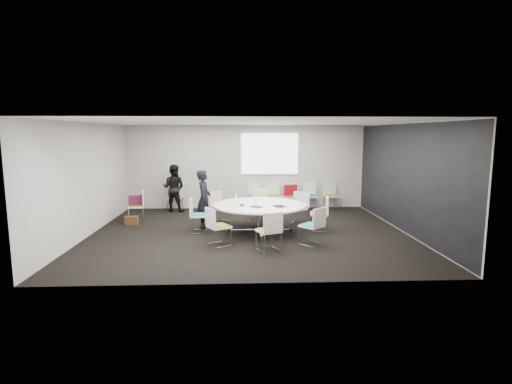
{
  "coord_description": "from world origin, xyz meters",
  "views": [
    {
      "loc": [
        -0.26,
        -9.99,
        2.53
      ],
      "look_at": [
        0.2,
        0.4,
        1.0
      ],
      "focal_mm": 28.0,
      "sensor_mm": 36.0,
      "label": 1
    }
  ],
  "objects_px": {
    "chair_back_d": "(310,201)",
    "chair_ring_e": "(199,222)",
    "chair_ring_a": "(319,220)",
    "brown_bag": "(131,220)",
    "chair_ring_h": "(312,233)",
    "chair_back_e": "(332,201)",
    "maroon_bag": "(136,200)",
    "chair_back_b": "(274,201)",
    "chair_person_back": "(175,202)",
    "conference_table": "(260,211)",
    "chair_ring_b": "(300,214)",
    "chair_ring_d": "(221,213)",
    "chair_spare_left": "(137,212)",
    "chair_ring_g": "(269,238)",
    "person_main": "(204,199)",
    "cup": "(256,200)",
    "chair_back_a": "(252,201)",
    "chair_ring_f": "(218,234)",
    "laptop": "(244,205)",
    "chair_ring_c": "(259,209)",
    "chair_back_c": "(289,201)",
    "person_back": "(174,188)"
  },
  "relations": [
    {
      "from": "chair_back_e",
      "to": "chair_ring_c",
      "type": "bearing_deg",
      "value": 17.62
    },
    {
      "from": "chair_ring_b",
      "to": "laptop",
      "type": "relative_size",
      "value": 2.93
    },
    {
      "from": "chair_ring_b",
      "to": "person_main",
      "type": "bearing_deg",
      "value": 28.58
    },
    {
      "from": "chair_back_d",
      "to": "chair_ring_g",
      "type": "bearing_deg",
      "value": 71.44
    },
    {
      "from": "chair_back_c",
      "to": "chair_back_e",
      "type": "xyz_separation_m",
      "value": [
        1.44,
        0.02,
        0.0
      ]
    },
    {
      "from": "person_back",
      "to": "chair_back_c",
      "type": "bearing_deg",
      "value": -165.61
    },
    {
      "from": "laptop",
      "to": "brown_bag",
      "type": "relative_size",
      "value": 0.83
    },
    {
      "from": "chair_ring_h",
      "to": "brown_bag",
      "type": "relative_size",
      "value": 2.44
    },
    {
      "from": "chair_ring_f",
      "to": "brown_bag",
      "type": "xyz_separation_m",
      "value": [
        -2.53,
        2.21,
        -0.16
      ]
    },
    {
      "from": "chair_ring_h",
      "to": "chair_back_e",
      "type": "bearing_deg",
      "value": 28.98
    },
    {
      "from": "chair_spare_left",
      "to": "chair_person_back",
      "type": "bearing_deg",
      "value": -40.07
    },
    {
      "from": "conference_table",
      "to": "chair_ring_b",
      "type": "height_order",
      "value": "chair_ring_b"
    },
    {
      "from": "chair_spare_left",
      "to": "laptop",
      "type": "xyz_separation_m",
      "value": [
        3.09,
        -1.59,
        0.47
      ]
    },
    {
      "from": "chair_ring_h",
      "to": "maroon_bag",
      "type": "distance_m",
      "value": 5.38
    },
    {
      "from": "chair_ring_b",
      "to": "chair_ring_h",
      "type": "bearing_deg",
      "value": 109.28
    },
    {
      "from": "chair_back_c",
      "to": "person_main",
      "type": "relative_size",
      "value": 0.56
    },
    {
      "from": "chair_ring_d",
      "to": "chair_spare_left",
      "type": "xyz_separation_m",
      "value": [
        -2.44,
        0.21,
        0.0
      ]
    },
    {
      "from": "chair_spare_left",
      "to": "laptop",
      "type": "height_order",
      "value": "chair_spare_left"
    },
    {
      "from": "chair_ring_g",
      "to": "chair_ring_h",
      "type": "bearing_deg",
      "value": -0.71
    },
    {
      "from": "cup",
      "to": "person_main",
      "type": "bearing_deg",
      "value": 169.0
    },
    {
      "from": "chair_ring_e",
      "to": "person_back",
      "type": "distance_m",
      "value": 3.11
    },
    {
      "from": "chair_back_b",
      "to": "chair_person_back",
      "type": "relative_size",
      "value": 1.0
    },
    {
      "from": "person_main",
      "to": "chair_ring_d",
      "type": "bearing_deg",
      "value": -29.48
    },
    {
      "from": "chair_ring_d",
      "to": "chair_ring_h",
      "type": "xyz_separation_m",
      "value": [
        2.2,
        -2.48,
        0.0
      ]
    },
    {
      "from": "chair_person_back",
      "to": "chair_ring_c",
      "type": "bearing_deg",
      "value": 159.08
    },
    {
      "from": "chair_ring_c",
      "to": "chair_ring_d",
      "type": "relative_size",
      "value": 1.0
    },
    {
      "from": "chair_ring_c",
      "to": "chair_person_back",
      "type": "bearing_deg",
      "value": -18.6
    },
    {
      "from": "chair_back_e",
      "to": "maroon_bag",
      "type": "relative_size",
      "value": 2.2
    },
    {
      "from": "chair_ring_e",
      "to": "brown_bag",
      "type": "relative_size",
      "value": 2.44
    },
    {
      "from": "chair_ring_c",
      "to": "chair_person_back",
      "type": "relative_size",
      "value": 1.0
    },
    {
      "from": "chair_back_b",
      "to": "chair_ring_g",
      "type": "bearing_deg",
      "value": 76.47
    },
    {
      "from": "chair_person_back",
      "to": "chair_ring_h",
      "type": "bearing_deg",
      "value": 137.89
    },
    {
      "from": "maroon_bag",
      "to": "person_main",
      "type": "bearing_deg",
      "value": -22.01
    },
    {
      "from": "chair_ring_f",
      "to": "chair_back_d",
      "type": "relative_size",
      "value": 1.0
    },
    {
      "from": "chair_ring_b",
      "to": "chair_back_d",
      "type": "xyz_separation_m",
      "value": [
        0.68,
        2.12,
        0.0
      ]
    },
    {
      "from": "cup",
      "to": "chair_ring_d",
      "type": "bearing_deg",
      "value": 137.8
    },
    {
      "from": "chair_back_a",
      "to": "chair_person_back",
      "type": "relative_size",
      "value": 1.0
    },
    {
      "from": "chair_ring_g",
      "to": "chair_back_e",
      "type": "distance_m",
      "value": 5.39
    },
    {
      "from": "chair_ring_h",
      "to": "chair_back_e",
      "type": "height_order",
      "value": "same"
    },
    {
      "from": "chair_back_d",
      "to": "chair_person_back",
      "type": "distance_m",
      "value": 4.53
    },
    {
      "from": "chair_back_d",
      "to": "chair_ring_e",
      "type": "bearing_deg",
      "value": 43.28
    },
    {
      "from": "chair_back_e",
      "to": "maroon_bag",
      "type": "xyz_separation_m",
      "value": [
        -6.13,
        -1.66,
        0.34
      ]
    },
    {
      "from": "chair_ring_d",
      "to": "chair_person_back",
      "type": "xyz_separation_m",
      "value": [
        -1.59,
        1.86,
        0.0
      ]
    },
    {
      "from": "chair_ring_a",
      "to": "brown_bag",
      "type": "relative_size",
      "value": 2.44
    },
    {
      "from": "chair_ring_h",
      "to": "chair_back_d",
      "type": "distance_m",
      "value": 4.41
    },
    {
      "from": "chair_spare_left",
      "to": "person_main",
      "type": "bearing_deg",
      "value": -125.04
    },
    {
      "from": "chair_back_a",
      "to": "person_back",
      "type": "bearing_deg",
      "value": 28.25
    },
    {
      "from": "chair_ring_e",
      "to": "person_main",
      "type": "height_order",
      "value": "person_main"
    },
    {
      "from": "chair_ring_g",
      "to": "chair_back_d",
      "type": "height_order",
      "value": "same"
    },
    {
      "from": "chair_ring_e",
      "to": "chair_ring_h",
      "type": "relative_size",
      "value": 1.0
    }
  ]
}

